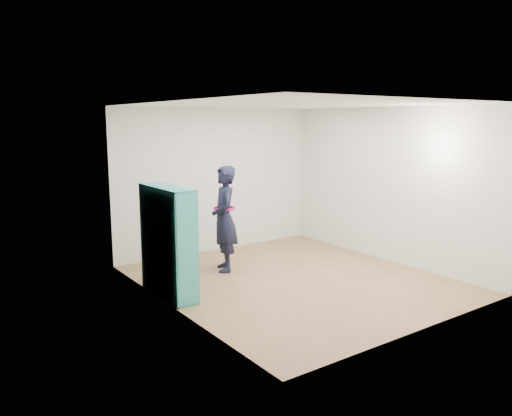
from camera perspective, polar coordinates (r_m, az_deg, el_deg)
floor at (r=7.62m, az=4.45°, el=-8.19°), size 4.50×4.50×0.00m
ceiling at (r=7.26m, az=4.73°, el=11.74°), size 4.50×4.50×0.00m
wall_left at (r=6.26m, az=-9.66°, el=-0.02°), size 0.02×4.50×2.60m
wall_right at (r=8.73m, az=14.74°, el=2.57°), size 0.02×4.50×2.60m
wall_back at (r=9.16m, az=-4.46°, el=3.19°), size 4.00×0.02×2.60m
wall_front at (r=5.80m, az=18.92°, el=-1.18°), size 4.00×0.02×2.60m
bookshelf at (r=6.87m, az=-10.18°, el=-3.99°), size 0.33×1.13×1.50m
person at (r=7.89m, az=-3.63°, el=-1.23°), size 0.60×0.72×1.68m
smartphone at (r=7.95m, az=-4.69°, el=-0.37°), size 0.04×0.10×0.14m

